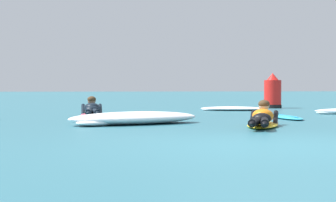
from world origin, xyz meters
TOP-DOWN VIEW (x-y plane):
  - ground_plane at (0.00, 10.00)m, footprint 120.00×120.00m
  - surfer_near at (0.87, 3.52)m, footprint 1.19×2.43m
  - surfer_far at (-2.26, 7.92)m, footprint 0.60×2.63m
  - drifting_surfboard at (2.23, 6.30)m, footprint 0.55×2.06m
  - whitewater_front at (-1.42, 4.65)m, footprint 2.98×2.09m
  - whitewater_mid_right at (2.01, 10.94)m, footprint 2.07×1.23m
  - channel_marker_buoy at (3.81, 12.76)m, footprint 0.61×0.61m

SIDE VIEW (x-z plane):
  - ground_plane at x=0.00m, z-range 0.00..0.00m
  - drifting_surfboard at x=2.23m, z-range -0.05..0.11m
  - whitewater_mid_right at x=2.01m, z-range 0.00..0.12m
  - whitewater_front at x=-1.42m, z-range -0.01..0.24m
  - surfer_far at x=-2.26m, z-range -0.14..0.40m
  - surfer_near at x=0.87m, z-range -0.13..0.41m
  - channel_marker_buoy at x=3.81m, z-range -0.11..1.08m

